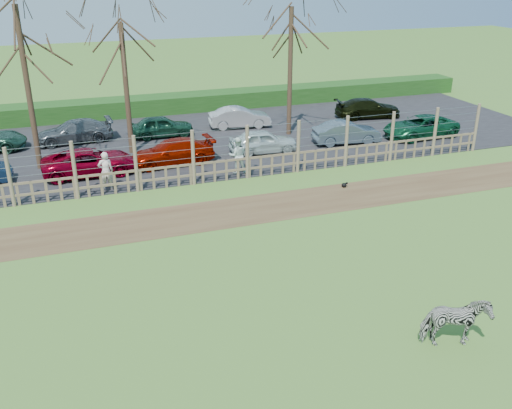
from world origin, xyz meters
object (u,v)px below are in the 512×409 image
object	(u,v)px
car_5	(346,133)
car_6	(420,127)
car_13	(368,108)
tree_right	(291,41)
tree_mid	(124,58)
visitor_b	(238,155)
car_2	(90,162)
tree_left	(22,49)
car_11	(240,117)
car_9	(74,132)
car_4	(263,141)
visitor_a	(106,171)
car_10	(161,126)
crow	(344,185)
zebra	(455,323)
car_3	(172,152)

from	to	relation	value
car_5	car_6	world-z (taller)	same
car_6	car_13	xyz separation A→B (m)	(-0.58, 4.86, 0.00)
tree_right	car_6	world-z (taller)	tree_right
tree_mid	tree_right	distance (m)	9.02
visitor_b	car_2	size ratio (longest dim) A/B	0.40
car_13	tree_left	bearing A→B (deg)	107.23
car_2	car_11	xyz separation A→B (m)	(9.03, 5.53, 0.00)
tree_left	car_9	world-z (taller)	tree_left
tree_right	visitor_b	bearing A→B (deg)	-131.83
car_4	car_6	bearing A→B (deg)	-87.27
visitor_a	car_10	size ratio (longest dim) A/B	0.49
crow	car_11	xyz separation A→B (m)	(-1.38, 10.83, 0.52)
visitor_b	crow	world-z (taller)	visitor_b
tree_right	car_13	bearing A→B (deg)	16.55
visitor_b	car_13	xyz separation A→B (m)	(10.89, 7.13, -0.26)
crow	car_6	world-z (taller)	car_6
zebra	car_13	xyz separation A→B (m)	(9.57, 21.36, -0.06)
visitor_a	crow	size ratio (longest dim) A/B	5.94
car_4	car_9	size ratio (longest dim) A/B	0.85
zebra	car_4	distance (m)	16.78
car_4	car_2	bearing A→B (deg)	97.29
tree_right	zebra	world-z (taller)	tree_right
car_10	car_13	size ratio (longest dim) A/B	0.85
tree_mid	visitor_b	world-z (taller)	tree_mid
car_9	car_11	distance (m)	9.47
car_6	car_11	world-z (taller)	same
visitor_a	car_6	size ratio (longest dim) A/B	0.40
car_9	car_10	world-z (taller)	same
visitor_b	car_11	world-z (taller)	visitor_b
visitor_b	crow	xyz separation A→B (m)	(3.90, -3.23, -0.79)
car_10	car_11	xyz separation A→B (m)	(4.76, 0.44, 0.00)
car_9	car_3	bearing A→B (deg)	34.50
tree_left	car_6	xyz separation A→B (m)	(20.23, -1.53, -4.98)
car_9	car_2	bearing A→B (deg)	0.42
car_5	car_2	bearing A→B (deg)	99.64
visitor_a	car_5	world-z (taller)	visitor_a
car_9	car_5	bearing A→B (deg)	65.83
tree_left	car_10	bearing A→B (deg)	27.20
tree_right	crow	xyz separation A→B (m)	(-0.85, -8.53, -5.13)
crow	car_10	xyz separation A→B (m)	(-6.13, 10.38, 0.52)
tree_left	tree_mid	xyz separation A→B (m)	(4.50, 1.00, -0.75)
visitor_a	car_13	size ratio (longest dim) A/B	0.42
visitor_a	car_4	size ratio (longest dim) A/B	0.49
visitor_b	car_2	bearing A→B (deg)	-9.35
car_4	car_5	world-z (taller)	same
car_2	car_13	world-z (taller)	same
crow	car_13	xyz separation A→B (m)	(6.99, 10.36, 0.52)
crow	car_2	distance (m)	11.69
visitor_b	car_11	xyz separation A→B (m)	(2.52, 7.60, -0.26)
tree_left	visitor_a	size ratio (longest dim) A/B	4.57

